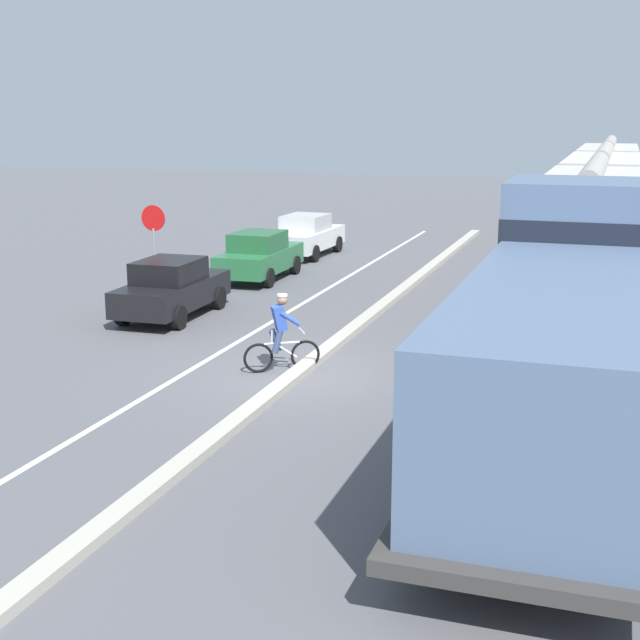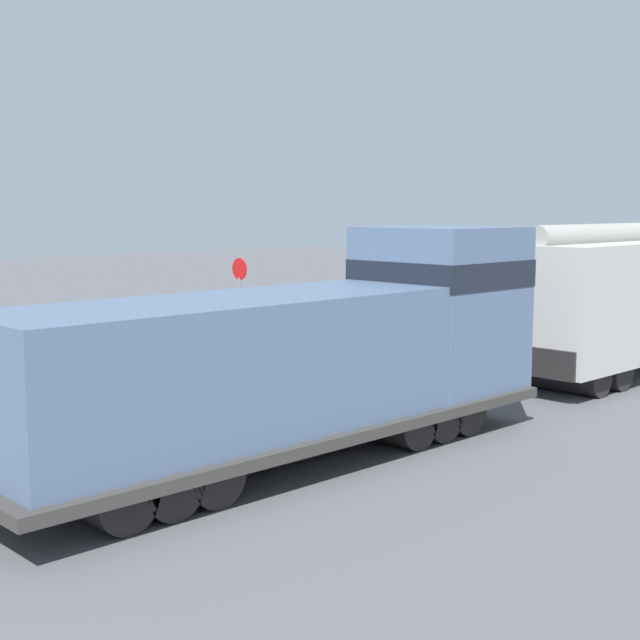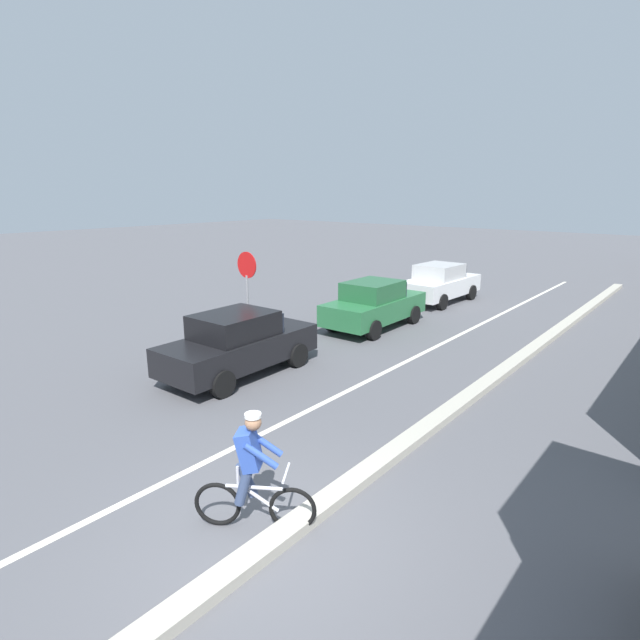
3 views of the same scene
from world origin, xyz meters
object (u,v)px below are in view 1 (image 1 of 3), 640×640
at_px(hopper_car_middle, 601,197).
at_px(parked_car_green, 259,255).
at_px(stop_sign, 154,234).
at_px(hopper_car_lead, 590,232).
at_px(hopper_car_trailing, 607,177).
at_px(parked_car_white, 307,235).
at_px(locomotive, 561,338).
at_px(cyclist, 281,335).
at_px(parked_car_black, 172,288).

distance_m(hopper_car_middle, parked_car_green, 15.70).
distance_m(parked_car_green, stop_sign, 4.79).
xyz_separation_m(hopper_car_lead, hopper_car_trailing, (0.00, 23.20, 0.00)).
xyz_separation_m(hopper_car_middle, parked_car_white, (-10.77, -6.26, -1.26)).
bearing_deg(parked_car_white, hopper_car_middle, 30.19).
bearing_deg(locomotive, cyclist, 158.96).
bearing_deg(stop_sign, parked_car_green, 70.92).
bearing_deg(parked_car_green, cyclist, -65.12).
bearing_deg(hopper_car_lead, hopper_car_middle, 90.00).
bearing_deg(parked_car_white, parked_car_black, -89.82).
bearing_deg(hopper_car_middle, parked_car_black, -121.51).
height_order(locomotive, parked_car_green, locomotive).
bearing_deg(hopper_car_middle, parked_car_white, -149.81).
relative_size(parked_car_black, stop_sign, 1.47).
height_order(locomotive, parked_car_black, locomotive).
relative_size(locomotive, cyclist, 6.77).
relative_size(parked_car_black, cyclist, 2.47).
height_order(hopper_car_trailing, parked_car_green, hopper_car_trailing).
relative_size(locomotive, parked_car_white, 2.73).
distance_m(hopper_car_middle, stop_sign, 19.98).
bearing_deg(hopper_car_lead, parked_car_black, -151.19).
xyz_separation_m(parked_car_black, parked_car_green, (0.12, 6.00, 0.00)).
distance_m(hopper_car_lead, cyclist, 11.60).
bearing_deg(hopper_car_lead, parked_car_green, 179.49).
height_order(hopper_car_lead, parked_car_green, hopper_car_lead).
xyz_separation_m(locomotive, stop_sign, (-12.12, 7.87, 0.23)).
height_order(parked_car_black, parked_car_white, same).
distance_m(hopper_car_trailing, cyclist, 33.61).
bearing_deg(hopper_car_middle, hopper_car_lead, -90.00).
relative_size(parked_car_white, stop_sign, 1.48).
relative_size(hopper_car_middle, cyclist, 6.18).
relative_size(locomotive, hopper_car_middle, 1.10).
height_order(locomotive, parked_car_white, locomotive).
bearing_deg(hopper_car_trailing, parked_car_black, -110.24).
distance_m(parked_car_black, parked_car_white, 11.24).
bearing_deg(parked_car_black, cyclist, -39.83).
bearing_deg(locomotive, hopper_car_middle, 90.00).
height_order(hopper_car_lead, cyclist, hopper_car_lead).
bearing_deg(parked_car_white, stop_sign, -98.01).
bearing_deg(cyclist, parked_car_black, 140.17).
height_order(hopper_car_lead, stop_sign, hopper_car_lead).
distance_m(parked_car_white, stop_sign, 9.79).
bearing_deg(parked_car_black, locomotive, -30.24).
distance_m(parked_car_black, stop_sign, 2.45).
relative_size(hopper_car_lead, parked_car_black, 2.50).
bearing_deg(cyclist, parked_car_green, 114.88).
bearing_deg(parked_car_green, hopper_car_trailing, 65.34).
height_order(locomotive, stop_sign, locomotive).
relative_size(hopper_car_middle, hopper_car_trailing, 1.00).
distance_m(hopper_car_trailing, stop_sign, 30.04).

